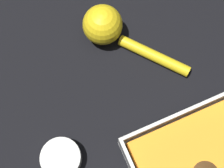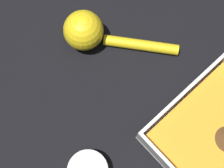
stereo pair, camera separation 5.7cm
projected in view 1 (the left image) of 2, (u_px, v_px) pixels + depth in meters
The scene contains 2 objects.
spice_bowl at pixel (61, 158), 0.55m from camera, with size 0.07×0.07×0.03m.
lemon_squeezer at pixel (109, 29), 0.60m from camera, with size 0.16×0.19×0.08m.
Camera 1 is at (0.12, -0.03, 0.57)m, focal length 50.00 mm.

